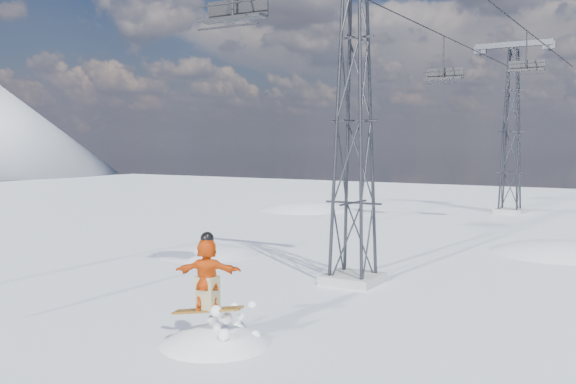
# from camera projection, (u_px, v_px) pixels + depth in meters

# --- Properties ---
(ground) EXTENTS (120.00, 120.00, 0.00)m
(ground) POSITION_uv_depth(u_px,v_px,m) (182.00, 342.00, 15.40)
(ground) COLOR white
(ground) RESTS_ON ground
(lift_tower_near) EXTENTS (5.20, 1.80, 11.43)m
(lift_tower_near) POSITION_uv_depth(u_px,v_px,m) (354.00, 122.00, 21.43)
(lift_tower_near) COLOR #999999
(lift_tower_near) RESTS_ON ground
(lift_tower_far) EXTENTS (5.20, 1.80, 11.43)m
(lift_tower_far) POSITION_uv_depth(u_px,v_px,m) (511.00, 132.00, 42.87)
(lift_tower_far) COLOR #999999
(lift_tower_far) RESTS_ON ground
(haul_cables) EXTENTS (4.46, 51.00, 0.06)m
(haul_cables) POSITION_uv_depth(u_px,v_px,m) (455.00, 16.00, 30.88)
(haul_cables) COLOR black
(haul_cables) RESTS_ON ground
(lift_chair_near) EXTENTS (2.18, 0.63, 2.70)m
(lift_chair_near) POSITION_uv_depth(u_px,v_px,m) (234.00, 11.00, 19.07)
(lift_chair_near) COLOR black
(lift_chair_near) RESTS_ON ground
(lift_chair_mid) EXTENTS (1.92, 0.55, 2.39)m
(lift_chair_mid) POSITION_uv_depth(u_px,v_px,m) (526.00, 66.00, 35.13)
(lift_chair_mid) COLOR black
(lift_chair_mid) RESTS_ON ground
(lift_chair_far) EXTENTS (2.20, 0.63, 2.72)m
(lift_chair_far) POSITION_uv_depth(u_px,v_px,m) (444.00, 75.00, 36.83)
(lift_chair_far) COLOR black
(lift_chair_far) RESTS_ON ground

